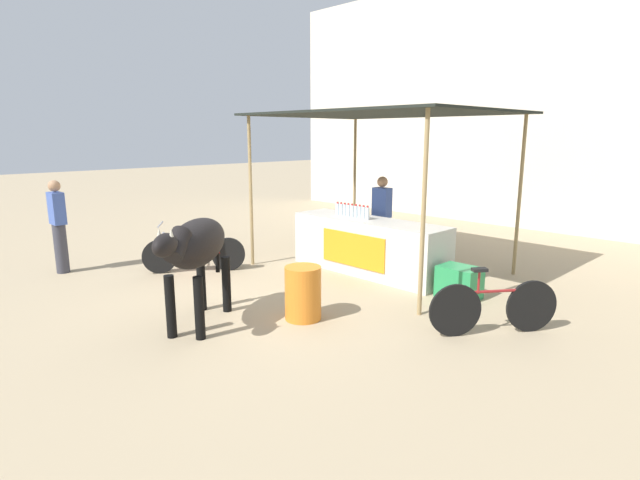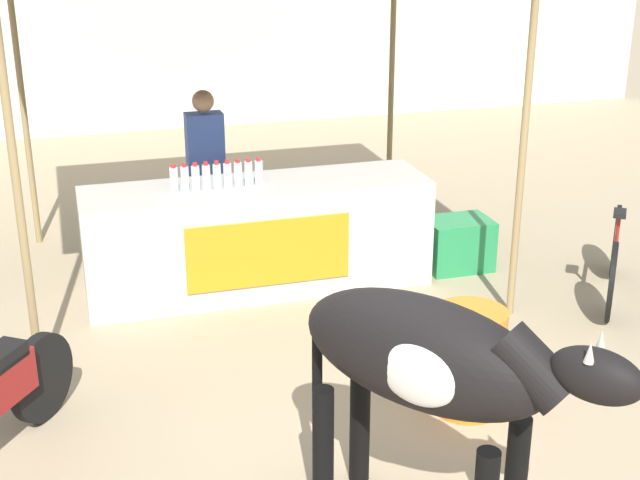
# 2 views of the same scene
# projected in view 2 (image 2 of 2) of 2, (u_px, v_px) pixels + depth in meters

# --- Properties ---
(ground_plane) EXTENTS (60.00, 60.00, 0.00)m
(ground_plane) POSITION_uv_depth(u_px,v_px,m) (333.00, 412.00, 6.02)
(ground_plane) COLOR tan
(stall_counter) EXTENTS (3.00, 0.82, 0.96)m
(stall_counter) POSITION_uv_depth(u_px,v_px,m) (258.00, 237.00, 7.82)
(stall_counter) COLOR beige
(stall_counter) RESTS_ON ground
(water_bottle_row) EXTENTS (0.79, 0.07, 0.25)m
(water_bottle_row) POSITION_uv_depth(u_px,v_px,m) (217.00, 176.00, 7.47)
(water_bottle_row) COLOR silver
(water_bottle_row) RESTS_ON stall_counter
(vendor_behind_counter) EXTENTS (0.34, 0.22, 1.65)m
(vendor_behind_counter) POSITION_uv_depth(u_px,v_px,m) (206.00, 176.00, 8.28)
(vendor_behind_counter) COLOR #383842
(vendor_behind_counter) RESTS_ON ground
(cooler_box) EXTENTS (0.60, 0.44, 0.48)m
(cooler_box) POSITION_uv_depth(u_px,v_px,m) (458.00, 244.00, 8.32)
(cooler_box) COLOR #268C4C
(cooler_box) RESTS_ON ground
(water_barrel) EXTENTS (0.49, 0.49, 0.72)m
(water_barrel) POSITION_uv_depth(u_px,v_px,m) (468.00, 360.00, 5.96)
(water_barrel) COLOR orange
(water_barrel) RESTS_ON ground
(cow) EXTENTS (1.39, 1.67, 1.44)m
(cow) POSITION_uv_depth(u_px,v_px,m) (432.00, 364.00, 4.52)
(cow) COLOR black
(cow) RESTS_ON ground
(bicycle_leaning) EXTENTS (1.00, 1.37, 0.85)m
(bicycle_leaning) POSITION_uv_depth(u_px,v_px,m) (614.00, 258.00, 7.70)
(bicycle_leaning) COLOR black
(bicycle_leaning) RESTS_ON ground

